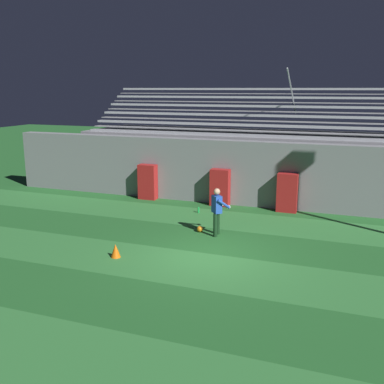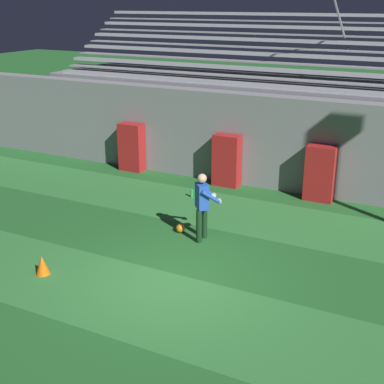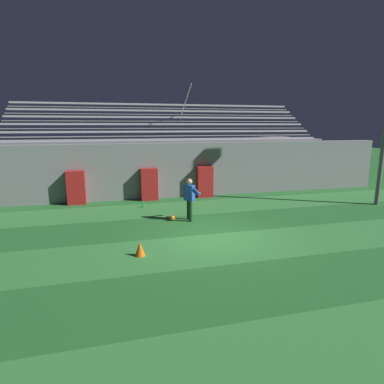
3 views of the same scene
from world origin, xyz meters
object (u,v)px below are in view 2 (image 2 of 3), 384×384
object	(u,v)px
padding_pillar_gate_left	(227,160)
goalkeeper	(203,203)
padding_pillar_far_left	(132,147)
soccer_ball	(180,228)
traffic_cone	(42,265)
padding_pillar_gate_right	(320,174)
water_bottle	(192,193)

from	to	relation	value
padding_pillar_gate_left	goalkeeper	world-z (taller)	goalkeeper
padding_pillar_far_left	soccer_ball	size ratio (longest dim) A/B	7.28
padding_pillar_far_left	traffic_cone	distance (m)	7.38
padding_pillar_gate_right	goalkeeper	xyz separation A→B (m)	(-1.80, -3.94, 0.15)
soccer_ball	water_bottle	world-z (taller)	water_bottle
padding_pillar_gate_right	soccer_ball	distance (m)	4.59
padding_pillar_gate_right	soccer_ball	xyz separation A→B (m)	(-2.47, -3.80, -0.69)
padding_pillar_gate_right	traffic_cone	world-z (taller)	padding_pillar_gate_right
padding_pillar_gate_left	traffic_cone	bearing A→B (deg)	-99.48
padding_pillar_gate_left	padding_pillar_gate_right	bearing A→B (deg)	0.00
padding_pillar_far_left	goalkeeper	size ratio (longest dim) A/B	0.96
padding_pillar_gate_left	water_bottle	size ratio (longest dim) A/B	6.67
traffic_cone	padding_pillar_gate_right	bearing A→B (deg)	59.92
padding_pillar_far_left	goalkeeper	xyz separation A→B (m)	(4.54, -3.94, 0.15)
traffic_cone	water_bottle	size ratio (longest dim) A/B	1.75
padding_pillar_gate_right	padding_pillar_gate_left	bearing A→B (deg)	180.00
goalkeeper	padding_pillar_gate_right	bearing A→B (deg)	65.45
padding_pillar_far_left	goalkeeper	distance (m)	6.01
padding_pillar_far_left	soccer_ball	world-z (taller)	padding_pillar_far_left
padding_pillar_far_left	traffic_cone	world-z (taller)	padding_pillar_far_left
goalkeeper	padding_pillar_gate_left	bearing A→B (deg)	105.38
padding_pillar_gate_right	goalkeeper	world-z (taller)	goalkeeper
soccer_ball	padding_pillar_gate_right	bearing A→B (deg)	57.00
padding_pillar_far_left	water_bottle	xyz separation A→B (m)	(2.98, -1.44, -0.68)
padding_pillar_gate_right	traffic_cone	bearing A→B (deg)	-120.08
goalkeeper	soccer_ball	size ratio (longest dim) A/B	7.59
goalkeeper	traffic_cone	size ratio (longest dim) A/B	3.98
padding_pillar_gate_right	goalkeeper	size ratio (longest dim) A/B	0.96
padding_pillar_gate_left	soccer_ball	size ratio (longest dim) A/B	7.28
padding_pillar_gate_right	padding_pillar_far_left	world-z (taller)	same
soccer_ball	traffic_cone	distance (m)	3.57
padding_pillar_gate_left	padding_pillar_gate_right	xyz separation A→B (m)	(2.88, 0.00, 0.00)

